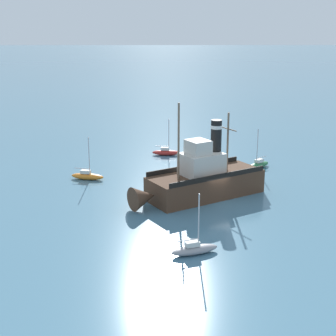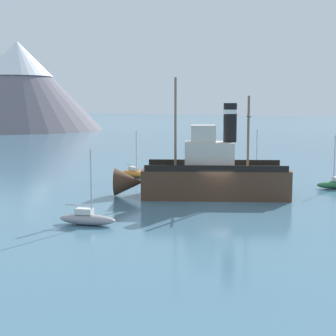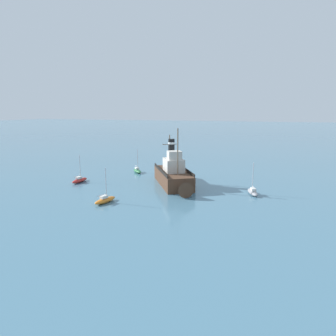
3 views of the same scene
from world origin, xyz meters
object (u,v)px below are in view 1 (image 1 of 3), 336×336
Objects in this scene: sailboat_grey at (194,249)px; sailboat_green at (258,165)px; old_tugboat at (201,180)px; sailboat_orange at (87,176)px; sailboat_red at (166,152)px.

sailboat_green is at bearing -20.99° from sailboat_grey.
old_tugboat reaches higher than sailboat_green.
sailboat_orange is at bearing 29.94° from sailboat_grey.
old_tugboat is 2.87× the size of sailboat_red.
sailboat_orange and sailboat_grey have the same top height.
sailboat_orange is 1.00× the size of sailboat_red.
old_tugboat is 2.87× the size of sailboat_orange.
sailboat_green is 12.71m from sailboat_red.
sailboat_orange is at bearing 102.39° from sailboat_green.
sailboat_red is 29.82m from sailboat_grey.
old_tugboat reaches higher than sailboat_red.
old_tugboat is 17.00m from sailboat_red.
sailboat_orange is 13.87m from sailboat_red.
old_tugboat is 13.30m from sailboat_grey.
sailboat_orange is at bearing 139.63° from sailboat_red.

